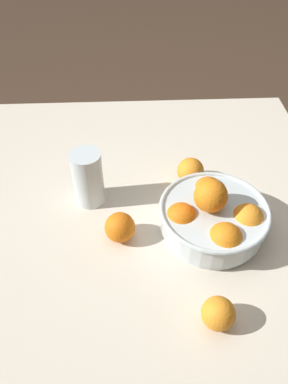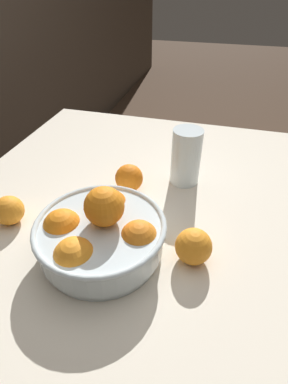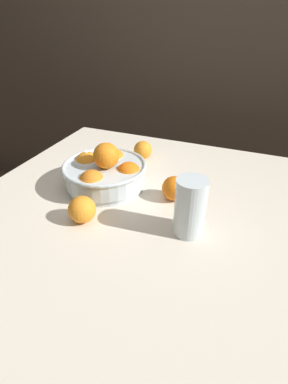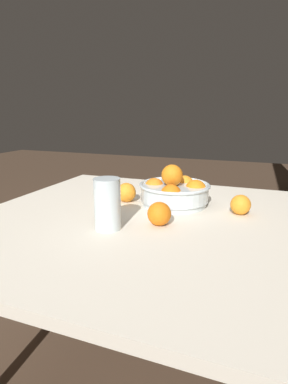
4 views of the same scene
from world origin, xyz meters
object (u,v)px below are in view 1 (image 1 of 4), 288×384
object	(u,v)px
orange_loose_near_bowl	(190,171)
orange_loose_front	(218,313)
fruit_bowl	(213,217)
juice_glass	(88,181)
orange_loose_aside	(120,227)

from	to	relation	value
orange_loose_near_bowl	orange_loose_front	xyz separation A→B (m)	(0.00, 0.43, -0.00)
fruit_bowl	orange_loose_near_bowl	xyz separation A→B (m)	(0.03, -0.19, -0.01)
fruit_bowl	orange_loose_near_bowl	bearing A→B (deg)	-81.10
orange_loose_near_bowl	orange_loose_front	distance (m)	0.43
orange_loose_near_bowl	orange_loose_front	size ratio (longest dim) A/B	1.09
juice_glass	orange_loose_near_bowl	world-z (taller)	juice_glass
juice_glass	orange_loose_near_bowl	size ratio (longest dim) A/B	2.07
orange_loose_near_bowl	orange_loose_front	world-z (taller)	orange_loose_near_bowl
orange_loose_front	orange_loose_aside	size ratio (longest dim) A/B	0.93
juice_glass	orange_loose_aside	xyz separation A→B (m)	(-0.08, 0.14, -0.03)
juice_glass	orange_loose_aside	size ratio (longest dim) A/B	2.08
juice_glass	orange_loose_front	world-z (taller)	juice_glass
fruit_bowl	juice_glass	distance (m)	0.34
orange_loose_near_bowl	orange_loose_front	bearing A→B (deg)	89.73
fruit_bowl	orange_loose_front	bearing A→B (deg)	82.58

